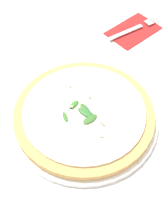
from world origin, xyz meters
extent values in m
plane|color=silver|center=(0.00, 0.00, 0.00)|extent=(6.00, 6.00, 0.00)
cylinder|color=white|center=(-0.04, 0.03, 0.01)|extent=(0.35, 0.35, 0.01)
cylinder|color=tan|center=(-0.04, 0.03, 0.02)|extent=(0.33, 0.33, 0.02)
cylinder|color=silver|center=(-0.04, 0.03, 0.03)|extent=(0.29, 0.29, 0.01)
ellipsoid|color=#326A24|center=(-0.08, 0.05, 0.04)|extent=(0.03, 0.03, 0.01)
ellipsoid|color=#286A28|center=(-0.04, 0.01, 0.04)|extent=(0.02, 0.03, 0.01)
ellipsoid|color=#2E7325|center=(-0.04, 0.06, 0.04)|extent=(0.03, 0.02, 0.01)
ellipsoid|color=#336225|center=(-0.05, 0.00, 0.04)|extent=(0.04, 0.03, 0.01)
ellipsoid|color=#356328|center=(-0.04, 0.03, 0.04)|extent=(0.03, 0.04, 0.01)
ellipsoid|color=#30672D|center=(-0.05, 0.02, 0.04)|extent=(0.02, 0.04, 0.01)
ellipsoid|color=#28652C|center=(-0.04, 0.02, 0.04)|extent=(0.03, 0.04, 0.01)
cube|color=beige|center=(0.00, 0.04, 0.04)|extent=(0.01, 0.01, 0.00)
cube|color=beige|center=(-0.05, -0.03, 0.04)|extent=(0.01, 0.01, 0.01)
cube|color=beige|center=(-0.08, -0.05, 0.04)|extent=(0.01, 0.01, 0.01)
cube|color=beige|center=(0.00, 0.10, 0.04)|extent=(0.00, 0.01, 0.01)
cube|color=beige|center=(-0.05, 0.06, 0.04)|extent=(0.01, 0.01, 0.00)
cube|color=#B21E1E|center=(0.32, 0.09, 0.00)|extent=(0.18, 0.14, 0.01)
cube|color=silver|center=(0.29, 0.10, 0.01)|extent=(0.12, 0.06, 0.00)
cube|color=silver|center=(0.37, 0.07, 0.01)|extent=(0.03, 0.03, 0.00)
cube|color=silver|center=(0.39, 0.05, 0.01)|extent=(0.04, 0.02, 0.00)
cube|color=silver|center=(0.40, 0.06, 0.01)|extent=(0.04, 0.02, 0.00)
cube|color=silver|center=(0.40, 0.07, 0.01)|extent=(0.04, 0.02, 0.00)
camera|label=1|loc=(-0.40, -0.22, 0.61)|focal=50.00mm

